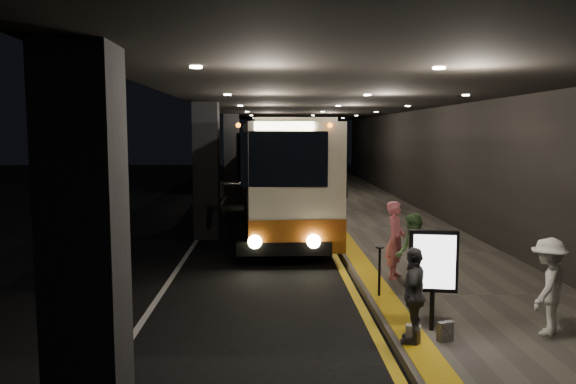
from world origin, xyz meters
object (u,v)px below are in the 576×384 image
object	(u,v)px
passenger_waiting_white	(548,286)
info_sign	(433,263)
coach_main	(280,180)
bag_plain	(413,334)
stanchion_post	(379,272)
passenger_waiting_green	(412,253)
passenger_waiting_grey	(414,295)
coach_second	(278,163)
bag_polka	(445,331)
passenger_boarding	(395,240)

from	to	relation	value
passenger_waiting_white	info_sign	world-z (taller)	info_sign
coach_main	bag_plain	bearing A→B (deg)	-83.66
coach_main	stanchion_post	world-z (taller)	coach_main
passenger_waiting_green	passenger_waiting_grey	world-z (taller)	passenger_waiting_green
coach_main	passenger_waiting_white	world-z (taller)	coach_main
coach_main	passenger_waiting_grey	bearing A→B (deg)	-83.64
coach_second	bag_polka	distance (m)	23.48
passenger_boarding	info_sign	xyz separation A→B (m)	(-0.13, -3.39, 0.26)
passenger_waiting_grey	bag_plain	size ratio (longest dim) A/B	5.42
coach_second	info_sign	xyz separation A→B (m)	(2.27, -22.84, -0.37)
coach_second	passenger_waiting_grey	world-z (taller)	coach_second
info_sign	passenger_boarding	bearing A→B (deg)	97.63
coach_second	bag_polka	xyz separation A→B (m)	(2.35, -23.33, -1.36)
passenger_boarding	bag_polka	world-z (taller)	passenger_boarding
bag_polka	info_sign	size ratio (longest dim) A/B	0.18
coach_main	info_sign	bearing A→B (deg)	-80.83
passenger_boarding	passenger_waiting_green	distance (m)	1.22
passenger_waiting_grey	coach_main	bearing A→B (deg)	-149.56
passenger_boarding	stanchion_post	world-z (taller)	passenger_boarding
passenger_waiting_green	passenger_waiting_white	world-z (taller)	passenger_waiting_green
passenger_waiting_green	bag_polka	bearing A→B (deg)	-0.37
passenger_boarding	info_sign	size ratio (longest dim) A/B	1.03
passenger_waiting_white	info_sign	bearing A→B (deg)	-55.19
bag_plain	info_sign	distance (m)	1.23
passenger_boarding	passenger_waiting_white	size ratio (longest dim) A/B	1.10
coach_second	stanchion_post	world-z (taller)	coach_second
stanchion_post	bag_polka	bearing A→B (deg)	-76.87
coach_main	passenger_boarding	bearing A→B (deg)	-74.38
passenger_waiting_white	bag_polka	bearing A→B (deg)	-39.66
passenger_waiting_white	stanchion_post	size ratio (longest dim) A/B	1.59
coach_second	bag_plain	world-z (taller)	coach_second
passenger_waiting_green	coach_main	bearing A→B (deg)	-160.65
passenger_boarding	passenger_waiting_white	distance (m)	4.00
passenger_waiting_white	coach_main	bearing A→B (deg)	-117.11
bag_polka	coach_main	bearing A→B (deg)	102.28
bag_polka	coach_second	bearing A→B (deg)	95.74
stanchion_post	bag_plain	bearing A→B (deg)	-88.87
bag_polka	bag_plain	bearing A→B (deg)	-173.80
coach_second	passenger_waiting_white	size ratio (longest dim) A/B	6.95
passenger_waiting_grey	stanchion_post	world-z (taller)	passenger_waiting_grey
passenger_waiting_grey	bag_plain	distance (m)	0.62
passenger_boarding	info_sign	bearing A→B (deg)	-158.87
info_sign	stanchion_post	bearing A→B (deg)	114.10
passenger_boarding	bag_plain	world-z (taller)	passenger_boarding
passenger_waiting_white	bag_polka	xyz separation A→B (m)	(-1.77, -0.27, -0.64)
passenger_waiting_green	passenger_waiting_grey	size ratio (longest dim) A/B	1.08
coach_main	passenger_waiting_green	world-z (taller)	coach_main
coach_second	info_sign	distance (m)	22.95
coach_main	passenger_boarding	world-z (taller)	coach_main
passenger_waiting_white	bag_polka	world-z (taller)	passenger_waiting_white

